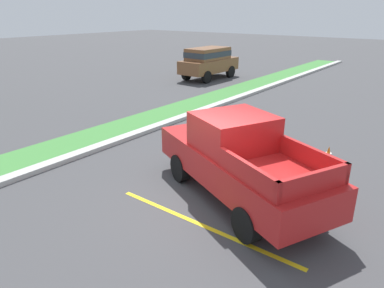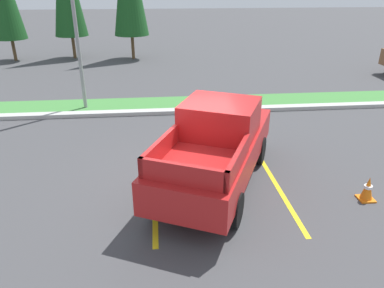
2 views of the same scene
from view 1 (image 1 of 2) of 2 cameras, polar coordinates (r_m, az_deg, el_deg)
The scene contains 8 objects.
ground_plane at distance 8.86m, azimuth 2.42°, elevation -9.32°, with size 120.00×120.00×0.00m, color #424244.
parking_line_near at distance 8.00m, azimuth 1.52°, elevation -12.92°, with size 0.12×4.80×0.01m, color yellow.
parking_line_far at distance 10.35m, azimuth 11.77°, elevation -5.10°, with size 0.12×4.80×0.01m, color yellow.
curb_strip at distance 12.12m, azimuth -17.23°, elevation -1.34°, with size 56.00×0.40×0.15m, color #B2B2AD.
grass_median at distance 13.00m, azimuth -20.05°, elevation -0.38°, with size 56.00×1.80×0.06m, color #42843D.
pickup_truck_main at distance 8.70m, azimuth 7.48°, elevation -2.43°, with size 3.91×5.52×2.10m.
suv_distant at distance 24.74m, azimuth 2.70°, elevation 13.30°, with size 4.65×2.06×2.10m.
traffic_cone at distance 11.55m, azimuth 21.12°, elevation -1.77°, with size 0.36×0.36×0.60m.
Camera 1 is at (-6.29, -4.39, 4.44)m, focal length 33.01 mm.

